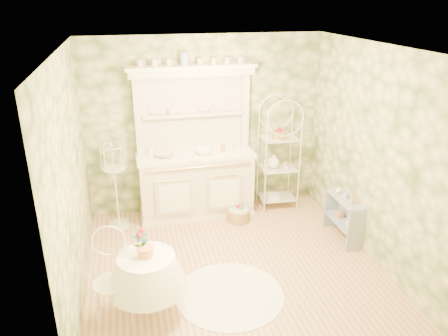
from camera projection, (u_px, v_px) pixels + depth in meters
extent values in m
plane|color=tan|center=(233.00, 266.00, 5.57)|extent=(3.60, 3.60, 0.00)
plane|color=white|center=(235.00, 48.00, 4.56)|extent=(3.60, 3.60, 0.00)
plane|color=beige|center=(72.00, 182.00, 4.68)|extent=(3.60, 3.60, 0.00)
plane|color=beige|center=(373.00, 155.00, 5.44)|extent=(3.60, 3.60, 0.00)
plane|color=beige|center=(205.00, 125.00, 6.69)|extent=(3.60, 3.60, 0.00)
plane|color=beige|center=(290.00, 250.00, 3.44)|extent=(3.60, 3.60, 0.00)
cube|color=silver|center=(195.00, 145.00, 6.47)|extent=(1.87, 0.61, 2.29)
cube|color=white|center=(279.00, 158.00, 6.85)|extent=(0.54, 0.40, 1.66)
cube|color=#8998B0|center=(343.00, 220.00, 6.11)|extent=(0.29, 0.67, 0.56)
cylinder|color=white|center=(148.00, 288.00, 4.63)|extent=(0.65, 0.65, 0.66)
cube|color=white|center=(113.00, 288.00, 4.53)|extent=(0.37, 0.37, 0.77)
cube|color=white|center=(115.00, 184.00, 6.30)|extent=(0.35, 0.35, 1.35)
cylinder|color=#A38047|center=(238.00, 215.00, 6.64)|extent=(0.39, 0.39, 0.20)
cylinder|color=white|center=(230.00, 295.00, 5.02)|extent=(1.45, 1.45, 0.01)
imported|color=white|center=(165.00, 156.00, 6.38)|extent=(0.34, 0.34, 0.07)
imported|color=white|center=(204.00, 153.00, 6.50)|extent=(0.28, 0.28, 0.08)
imported|color=white|center=(172.00, 113.00, 6.38)|extent=(0.13, 0.13, 0.10)
imported|color=white|center=(213.00, 110.00, 6.51)|extent=(0.11, 0.11, 0.09)
imported|color=#3F7238|center=(141.00, 244.00, 4.45)|extent=(0.18, 0.15, 0.29)
imported|color=#B88146|center=(353.00, 199.00, 5.81)|extent=(0.08, 0.08, 0.16)
imported|color=#81A3CA|center=(346.00, 196.00, 5.98)|extent=(0.07, 0.07, 0.12)
imported|color=silver|center=(339.00, 191.00, 6.14)|extent=(0.09, 0.09, 0.10)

